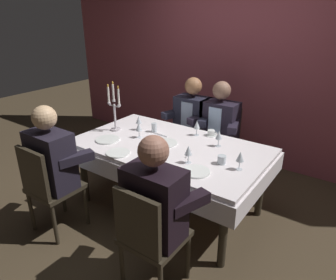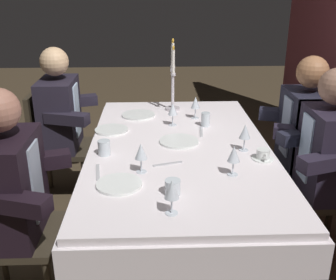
# 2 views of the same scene
# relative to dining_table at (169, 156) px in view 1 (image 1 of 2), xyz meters

# --- Properties ---
(ground_plane) EXTENTS (12.00, 12.00, 0.00)m
(ground_plane) POSITION_rel_dining_table_xyz_m (0.00, 0.00, -0.62)
(ground_plane) COLOR #413423
(back_wall) EXTENTS (6.00, 0.12, 2.70)m
(back_wall) POSITION_rel_dining_table_xyz_m (0.00, 1.66, 0.73)
(back_wall) COLOR #90414C
(back_wall) RESTS_ON ground_plane
(dining_table) EXTENTS (1.94, 1.14, 0.74)m
(dining_table) POSITION_rel_dining_table_xyz_m (0.00, 0.00, 0.00)
(dining_table) COLOR white
(dining_table) RESTS_ON ground_plane
(candelabra) EXTENTS (0.19, 0.11, 0.55)m
(candelabra) POSITION_rel_dining_table_xyz_m (-0.73, -0.01, 0.34)
(candelabra) COLOR silver
(candelabra) RESTS_ON dining_table
(dinner_plate_0) EXTENTS (0.25, 0.25, 0.01)m
(dinner_plate_0) POSITION_rel_dining_table_xyz_m (-0.59, -0.27, 0.13)
(dinner_plate_0) COLOR white
(dinner_plate_0) RESTS_ON dining_table
(dinner_plate_1) EXTENTS (0.23, 0.23, 0.01)m
(dinner_plate_1) POSITION_rel_dining_table_xyz_m (0.51, -0.34, 0.13)
(dinner_plate_1) COLOR white
(dinner_plate_1) RESTS_ON dining_table
(dinner_plate_2) EXTENTS (0.22, 0.22, 0.01)m
(dinner_plate_2) POSITION_rel_dining_table_xyz_m (-0.27, -0.44, 0.13)
(dinner_plate_2) COLOR white
(dinner_plate_2) RESTS_ON dining_table
(dinner_plate_3) EXTENTS (0.25, 0.25, 0.01)m
(dinner_plate_3) POSITION_rel_dining_table_xyz_m (-0.05, 0.00, 0.13)
(dinner_plate_3) COLOR white
(dinner_plate_3) RESTS_ON dining_table
(wine_glass_0) EXTENTS (0.07, 0.07, 0.16)m
(wine_glass_0) POSITION_rel_dining_table_xyz_m (0.36, -0.23, 0.24)
(wine_glass_0) COLOR silver
(wine_glass_0) RESTS_ON dining_table
(wine_glass_1) EXTENTS (0.07, 0.07, 0.16)m
(wine_glass_1) POSITION_rel_dining_table_xyz_m (0.41, 0.25, 0.24)
(wine_glass_1) COLOR silver
(wine_glass_1) RESTS_ON dining_table
(wine_glass_2) EXTENTS (0.07, 0.07, 0.16)m
(wine_glass_2) POSITION_rel_dining_table_xyz_m (-0.37, -0.02, 0.23)
(wine_glass_2) COLOR silver
(wine_glass_2) RESTS_ON dining_table
(wine_glass_3) EXTENTS (0.07, 0.07, 0.16)m
(wine_glass_3) POSITION_rel_dining_table_xyz_m (0.78, -0.09, 0.24)
(wine_glass_3) COLOR silver
(wine_glass_3) RESTS_ON dining_table
(wine_glass_4) EXTENTS (0.07, 0.07, 0.16)m
(wine_glass_4) POSITION_rel_dining_table_xyz_m (0.09, 0.38, 0.24)
(wine_glass_4) COLOR silver
(wine_glass_4) RESTS_ON dining_table
(wine_glass_5) EXTENTS (0.07, 0.07, 0.16)m
(wine_glass_5) POSITION_rel_dining_table_xyz_m (-0.52, 0.15, 0.23)
(wine_glass_5) COLOR silver
(wine_glass_5) RESTS_ON dining_table
(water_tumbler_0) EXTENTS (0.07, 0.07, 0.08)m
(water_tumbler_0) POSITION_rel_dining_table_xyz_m (0.61, -0.07, 0.16)
(water_tumbler_0) COLOR silver
(water_tumbler_0) RESTS_ON dining_table
(water_tumbler_1) EXTENTS (0.07, 0.07, 0.09)m
(water_tumbler_1) POSITION_rel_dining_table_xyz_m (0.12, -0.45, 0.16)
(water_tumbler_1) COLOR silver
(water_tumbler_1) RESTS_ON dining_table
(water_tumbler_2) EXTENTS (0.06, 0.06, 0.10)m
(water_tumbler_2) POSITION_rel_dining_table_xyz_m (-0.35, 0.20, 0.17)
(water_tumbler_2) COLOR silver
(water_tumbler_2) RESTS_ON dining_table
(coffee_cup_0) EXTENTS (0.13, 0.12, 0.06)m
(coffee_cup_0) POSITION_rel_dining_table_xyz_m (0.22, 0.46, 0.15)
(coffee_cup_0) COLOR white
(coffee_cup_0) RESTS_ON dining_table
(knife_0) EXTENTS (0.19, 0.04, 0.01)m
(knife_0) POSITION_rel_dining_table_xyz_m (0.36, -0.46, 0.12)
(knife_0) COLOR #B7B7BC
(knife_0) RESTS_ON dining_table
(knife_1) EXTENTS (0.19, 0.04, 0.01)m
(knife_1) POSITION_rel_dining_table_xyz_m (-0.23, 0.16, 0.12)
(knife_1) COLOR #B7B7BC
(knife_1) RESTS_ON dining_table
(fork_2) EXTENTS (0.06, 0.17, 0.01)m
(fork_2) POSITION_rel_dining_table_xyz_m (0.27, -0.08, 0.12)
(fork_2) COLOR #B7B7BC
(fork_2) RESTS_ON dining_table
(seated_diner_0) EXTENTS (0.63, 0.48, 1.24)m
(seated_diner_0) POSITION_rel_dining_table_xyz_m (-0.68, -0.89, 0.11)
(seated_diner_0) COLOR #322B1F
(seated_diner_0) RESTS_ON ground_plane
(seated_diner_1) EXTENTS (0.63, 0.48, 1.24)m
(seated_diner_1) POSITION_rel_dining_table_xyz_m (-0.26, 0.89, 0.11)
(seated_diner_1) COLOR #322B1F
(seated_diner_1) RESTS_ON ground_plane
(seated_diner_2) EXTENTS (0.63, 0.48, 1.24)m
(seated_diner_2) POSITION_rel_dining_table_xyz_m (0.12, 0.89, 0.11)
(seated_diner_2) COLOR #322B1F
(seated_diner_2) RESTS_ON ground_plane
(seated_diner_3) EXTENTS (0.63, 0.48, 1.24)m
(seated_diner_3) POSITION_rel_dining_table_xyz_m (0.49, -0.89, 0.11)
(seated_diner_3) COLOR #322B1F
(seated_diner_3) RESTS_ON ground_plane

